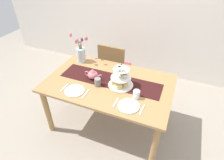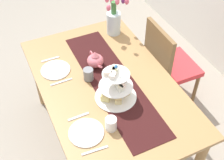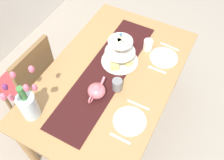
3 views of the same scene
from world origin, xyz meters
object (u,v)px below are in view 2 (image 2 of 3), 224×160
(fork_right, at_px, (78,117))
(mug_grey, at_px, (88,74))
(tulip_vase, at_px, (114,19))
(dining_table, at_px, (107,93))
(knife_left, at_px, (61,82))
(fork_left, at_px, (50,59))
(tiered_cake_stand, at_px, (115,87))
(knife_right, at_px, (95,150))
(mug_white_text, at_px, (111,124))
(dinner_plate_right, at_px, (86,133))
(chair_left, at_px, (167,63))
(dinner_plate_left, at_px, (56,70))
(teapot, at_px, (95,60))

(fork_right, distance_m, mug_grey, 0.37)
(tulip_vase, bearing_deg, fork_right, -39.08)
(dining_table, distance_m, knife_left, 0.36)
(fork_left, relative_size, fork_right, 1.00)
(tiered_cake_stand, distance_m, knife_right, 0.47)
(tiered_cake_stand, relative_size, knife_left, 1.79)
(fork_right, distance_m, mug_white_text, 0.24)
(dinner_plate_right, bearing_deg, fork_left, 180.00)
(chair_left, relative_size, tulip_vase, 2.19)
(tulip_vase, height_order, knife_left, tulip_vase)
(fork_right, relative_size, mug_white_text, 1.58)
(chair_left, xyz_separation_m, dinner_plate_left, (-0.09, -1.01, 0.24))
(teapot, xyz_separation_m, fork_left, (-0.23, -0.31, -0.06))
(knife_right, bearing_deg, dinner_plate_left, 180.00)
(dinner_plate_left, height_order, fork_left, dinner_plate_left)
(tiered_cake_stand, bearing_deg, mug_white_text, -30.88)
(knife_left, bearing_deg, mug_grey, 73.98)
(dining_table, relative_size, knife_right, 9.06)
(fork_right, bearing_deg, dinner_plate_left, 180.00)
(dining_table, distance_m, dinner_plate_right, 0.48)
(teapot, distance_m, knife_right, 0.78)
(dinner_plate_left, xyz_separation_m, knife_right, (0.80, 0.00, -0.00))
(fork_left, xyz_separation_m, fork_right, (0.66, 0.00, 0.00))
(fork_left, height_order, fork_right, same)
(dinner_plate_left, relative_size, knife_left, 1.35)
(teapot, xyz_separation_m, knife_right, (0.72, -0.31, -0.06))
(teapot, height_order, fork_left, teapot)
(dinner_plate_left, height_order, dinner_plate_right, same)
(dinner_plate_right, distance_m, mug_grey, 0.50)
(tiered_cake_stand, xyz_separation_m, dinner_plate_right, (0.21, -0.30, -0.09))
(knife_left, xyz_separation_m, mug_grey, (0.06, 0.20, 0.05))
(dining_table, bearing_deg, knife_right, -31.41)
(dining_table, height_order, mug_grey, mug_grey)
(tiered_cake_stand, relative_size, teapot, 1.28)
(knife_left, bearing_deg, dinner_plate_left, 180.00)
(knife_right, xyz_separation_m, mug_white_text, (-0.11, 0.16, 0.04))
(chair_left, xyz_separation_m, teapot, (-0.00, -0.71, 0.29))
(mug_white_text, bearing_deg, knife_right, -55.12)
(tulip_vase, relative_size, mug_grey, 4.38)
(teapot, bearing_deg, fork_left, -126.55)
(teapot, height_order, dinner_plate_left, teapot)
(dining_table, height_order, fork_right, fork_right)
(fork_left, distance_m, knife_right, 0.95)
(chair_left, distance_m, mug_grey, 0.87)
(mug_white_text, bearing_deg, tulip_vase, 153.79)
(tulip_vase, relative_size, knife_right, 2.45)
(fork_right, bearing_deg, knife_right, 0.00)
(dinner_plate_left, height_order, knife_left, dinner_plate_left)
(chair_left, bearing_deg, fork_left, -102.85)
(fork_left, height_order, dinner_plate_right, dinner_plate_right)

